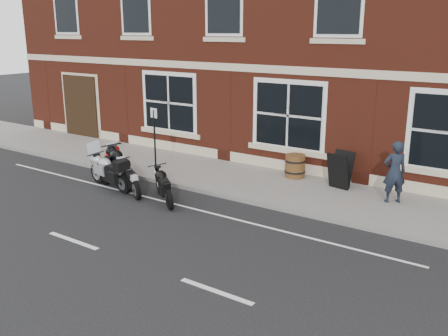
{
  "coord_description": "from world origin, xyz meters",
  "views": [
    {
      "loc": [
        8.78,
        -9.68,
        4.67
      ],
      "look_at": [
        1.0,
        1.6,
        0.82
      ],
      "focal_mm": 40.0,
      "sensor_mm": 36.0,
      "label": 1
    }
  ],
  "objects_px": {
    "parking_sign": "(155,137)",
    "moto_sport_black": "(121,164)",
    "moto_sport_silver": "(130,176)",
    "moto_naked_black": "(165,184)",
    "moto_sport_red": "(113,162)",
    "a_board_sign": "(340,170)",
    "pedestrian_left": "(395,172)",
    "barrel_planter": "(295,166)",
    "moto_touring_silver": "(109,170)"
  },
  "relations": [
    {
      "from": "pedestrian_left",
      "to": "barrel_planter",
      "type": "height_order",
      "value": "pedestrian_left"
    },
    {
      "from": "moto_naked_black",
      "to": "a_board_sign",
      "type": "height_order",
      "value": "a_board_sign"
    },
    {
      "from": "moto_sport_black",
      "to": "a_board_sign",
      "type": "xyz_separation_m",
      "value": [
        6.01,
        2.94,
        0.09
      ]
    },
    {
      "from": "moto_sport_black",
      "to": "moto_touring_silver",
      "type": "bearing_deg",
      "value": -141.3
    },
    {
      "from": "moto_touring_silver",
      "to": "a_board_sign",
      "type": "distance_m",
      "value": 6.87
    },
    {
      "from": "moto_sport_silver",
      "to": "parking_sign",
      "type": "height_order",
      "value": "parking_sign"
    },
    {
      "from": "moto_sport_red",
      "to": "barrel_planter",
      "type": "height_order",
      "value": "moto_sport_red"
    },
    {
      "from": "a_board_sign",
      "to": "moto_sport_black",
      "type": "bearing_deg",
      "value": -143.34
    },
    {
      "from": "moto_naked_black",
      "to": "moto_sport_black",
      "type": "bearing_deg",
      "value": 112.78
    },
    {
      "from": "moto_sport_black",
      "to": "moto_sport_silver",
      "type": "distance_m",
      "value": 1.16
    },
    {
      "from": "moto_sport_silver",
      "to": "moto_naked_black",
      "type": "height_order",
      "value": "moto_naked_black"
    },
    {
      "from": "moto_sport_silver",
      "to": "moto_naked_black",
      "type": "bearing_deg",
      "value": -60.83
    },
    {
      "from": "moto_touring_silver",
      "to": "a_board_sign",
      "type": "bearing_deg",
      "value": -47.48
    },
    {
      "from": "moto_naked_black",
      "to": "parking_sign",
      "type": "height_order",
      "value": "parking_sign"
    },
    {
      "from": "moto_sport_red",
      "to": "moto_sport_silver",
      "type": "distance_m",
      "value": 1.73
    },
    {
      "from": "parking_sign",
      "to": "moto_sport_silver",
      "type": "bearing_deg",
      "value": -66.45
    },
    {
      "from": "moto_sport_red",
      "to": "pedestrian_left",
      "type": "distance_m",
      "value": 8.59
    },
    {
      "from": "moto_sport_silver",
      "to": "moto_touring_silver",
      "type": "bearing_deg",
      "value": 119.56
    },
    {
      "from": "moto_sport_silver",
      "to": "moto_naked_black",
      "type": "relative_size",
      "value": 1.08
    },
    {
      "from": "moto_sport_black",
      "to": "barrel_planter",
      "type": "bearing_deg",
      "value": -27.7
    },
    {
      "from": "pedestrian_left",
      "to": "a_board_sign",
      "type": "height_order",
      "value": "pedestrian_left"
    },
    {
      "from": "moto_sport_red",
      "to": "pedestrian_left",
      "type": "relative_size",
      "value": 1.04
    },
    {
      "from": "moto_naked_black",
      "to": "pedestrian_left",
      "type": "bearing_deg",
      "value": -22.0
    },
    {
      "from": "moto_sport_black",
      "to": "pedestrian_left",
      "type": "relative_size",
      "value": 1.22
    },
    {
      "from": "moto_touring_silver",
      "to": "moto_sport_silver",
      "type": "relative_size",
      "value": 1.19
    },
    {
      "from": "moto_sport_silver",
      "to": "a_board_sign",
      "type": "relative_size",
      "value": 1.57
    },
    {
      "from": "barrel_planter",
      "to": "moto_sport_silver",
      "type": "bearing_deg",
      "value": -132.21
    },
    {
      "from": "moto_sport_black",
      "to": "barrel_planter",
      "type": "relative_size",
      "value": 2.84
    },
    {
      "from": "moto_naked_black",
      "to": "a_board_sign",
      "type": "relative_size",
      "value": 1.45
    },
    {
      "from": "moto_sport_black",
      "to": "parking_sign",
      "type": "xyz_separation_m",
      "value": [
        0.63,
        0.9,
        0.79
      ]
    },
    {
      "from": "pedestrian_left",
      "to": "barrel_planter",
      "type": "bearing_deg",
      "value": -47.78
    },
    {
      "from": "moto_sport_silver",
      "to": "moto_naked_black",
      "type": "distance_m",
      "value": 1.33
    },
    {
      "from": "pedestrian_left",
      "to": "a_board_sign",
      "type": "xyz_separation_m",
      "value": [
        -1.66,
        0.37,
        -0.3
      ]
    },
    {
      "from": "moto_sport_red",
      "to": "moto_sport_silver",
      "type": "height_order",
      "value": "moto_sport_red"
    },
    {
      "from": "moto_sport_red",
      "to": "moto_naked_black",
      "type": "height_order",
      "value": "moto_sport_red"
    },
    {
      "from": "moto_sport_red",
      "to": "moto_sport_black",
      "type": "bearing_deg",
      "value": -49.09
    },
    {
      "from": "moto_touring_silver",
      "to": "parking_sign",
      "type": "relative_size",
      "value": 0.94
    },
    {
      "from": "parking_sign",
      "to": "moto_sport_black",
      "type": "bearing_deg",
      "value": -114.79
    },
    {
      "from": "moto_naked_black",
      "to": "pedestrian_left",
      "type": "height_order",
      "value": "pedestrian_left"
    },
    {
      "from": "moto_sport_black",
      "to": "moto_naked_black",
      "type": "bearing_deg",
      "value": -78.08
    },
    {
      "from": "a_board_sign",
      "to": "moto_sport_silver",
      "type": "bearing_deg",
      "value": -134.21
    },
    {
      "from": "a_board_sign",
      "to": "barrel_planter",
      "type": "height_order",
      "value": "a_board_sign"
    },
    {
      "from": "moto_sport_silver",
      "to": "barrel_planter",
      "type": "bearing_deg",
      "value": -13.19
    },
    {
      "from": "moto_sport_silver",
      "to": "a_board_sign",
      "type": "bearing_deg",
      "value": -25.81
    },
    {
      "from": "moto_touring_silver",
      "to": "parking_sign",
      "type": "xyz_separation_m",
      "value": [
        0.5,
        1.51,
        0.82
      ]
    },
    {
      "from": "pedestrian_left",
      "to": "a_board_sign",
      "type": "bearing_deg",
      "value": -49.48
    },
    {
      "from": "moto_sport_silver",
      "to": "moto_sport_black",
      "type": "bearing_deg",
      "value": 87.35
    },
    {
      "from": "moto_sport_silver",
      "to": "a_board_sign",
      "type": "distance_m",
      "value": 6.16
    },
    {
      "from": "pedestrian_left",
      "to": "parking_sign",
      "type": "relative_size",
      "value": 0.79
    },
    {
      "from": "moto_sport_silver",
      "to": "barrel_planter",
      "type": "relative_size",
      "value": 2.35
    }
  ]
}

